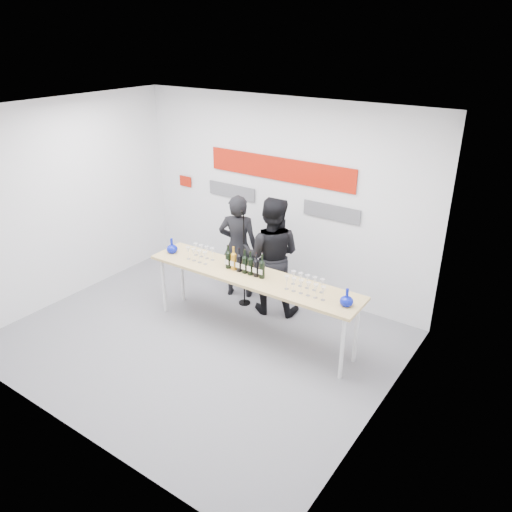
% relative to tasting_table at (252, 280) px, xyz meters
% --- Properties ---
extents(ground, '(5.00, 5.00, 0.00)m').
position_rel_tasting_table_xyz_m(ground, '(-0.50, -0.55, -0.85)').
color(ground, slate).
rests_on(ground, ground).
extents(back_wall, '(5.00, 0.04, 3.00)m').
position_rel_tasting_table_xyz_m(back_wall, '(-0.50, 1.45, 0.65)').
color(back_wall, silver).
rests_on(back_wall, ground).
extents(signage, '(3.38, 0.02, 0.79)m').
position_rel_tasting_table_xyz_m(signage, '(-0.55, 1.42, 0.96)').
color(signage, '#A51607').
rests_on(signage, back_wall).
extents(tasting_table, '(3.06, 0.66, 0.91)m').
position_rel_tasting_table_xyz_m(tasting_table, '(0.00, 0.00, 0.00)').
color(tasting_table, tan).
rests_on(tasting_table, ground).
extents(wine_bottles, '(0.62, 0.08, 0.33)m').
position_rel_tasting_table_xyz_m(wine_bottles, '(-0.11, 0.00, 0.23)').
color(wine_bottles, black).
rests_on(wine_bottles, tasting_table).
extents(decanter_left, '(0.16, 0.16, 0.21)m').
position_rel_tasting_table_xyz_m(decanter_left, '(-1.36, -0.06, 0.18)').
color(decanter_left, '#08149E').
rests_on(decanter_left, tasting_table).
extents(decanter_right, '(0.16, 0.16, 0.21)m').
position_rel_tasting_table_xyz_m(decanter_right, '(1.36, -0.01, 0.18)').
color(decanter_right, '#08149E').
rests_on(decanter_right, tasting_table).
extents(glasses_left, '(0.37, 0.23, 0.18)m').
position_rel_tasting_table_xyz_m(glasses_left, '(-0.86, -0.01, 0.16)').
color(glasses_left, silver).
rests_on(glasses_left, tasting_table).
extents(glasses_right, '(0.57, 0.23, 0.18)m').
position_rel_tasting_table_xyz_m(glasses_right, '(0.80, 0.01, 0.16)').
color(glasses_right, silver).
rests_on(glasses_right, tasting_table).
extents(presenter_left, '(0.71, 0.60, 1.64)m').
position_rel_tasting_table_xyz_m(presenter_left, '(-0.83, 0.82, -0.02)').
color(presenter_left, black).
rests_on(presenter_left, ground).
extents(presenter_right, '(1.04, 0.93, 1.76)m').
position_rel_tasting_table_xyz_m(presenter_right, '(-0.15, 0.71, 0.04)').
color(presenter_right, black).
rests_on(presenter_right, ground).
extents(mic_stand, '(0.18, 0.18, 1.52)m').
position_rel_tasting_table_xyz_m(mic_stand, '(-0.58, 0.63, -0.38)').
color(mic_stand, black).
rests_on(mic_stand, ground).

